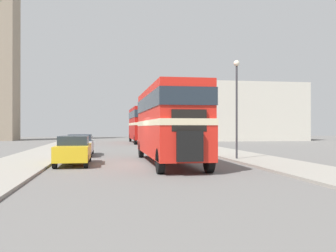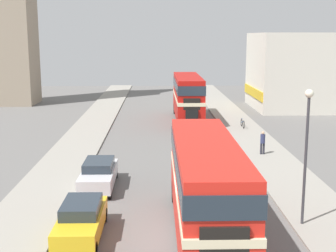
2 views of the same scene
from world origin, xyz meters
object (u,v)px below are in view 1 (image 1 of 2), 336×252
Objects in this scene: bus_distant at (141,122)px; car_parked_near at (74,150)px; car_parked_mid at (80,145)px; bicycle_on_pavement at (184,140)px; double_decker_bus at (168,119)px; pedestrian_walking at (201,138)px; street_lamp at (237,94)px.

car_parked_near is at bearing -102.73° from bus_distant.
car_parked_mid is 19.55m from bicycle_on_pavement.
bicycle_on_pavement is (5.69, 22.97, -1.94)m from double_decker_bus.
car_parked_mid is 12.37m from pedestrian_walking.
bus_distant is 6.89× the size of pedestrian_walking.
bicycle_on_pavement is at bearing 87.76° from pedestrian_walking.
pedestrian_walking is at bearing 51.86° from car_parked_near.
bus_distant is 21.24m from car_parked_mid.
pedestrian_walking is at bearing 32.48° from car_parked_mid.
car_parked_mid is at bearing -106.88° from bus_distant.
car_parked_near is at bearing -89.17° from car_parked_mid.
double_decker_bus reaches higher than bicycle_on_pavement.
bus_distant is 14.35m from pedestrian_walking.
street_lamp reaches higher than double_decker_bus.
bus_distant reaches higher than double_decker_bus.
double_decker_bus is at bearing -103.90° from bicycle_on_pavement.
street_lamp reaches higher than car_parked_near.
bus_distant is at bearing 97.35° from street_lamp.
car_parked_mid is 0.77× the size of street_lamp.
bus_distant is at bearing 77.27° from car_parked_near.
street_lamp is (9.38, 1.01, 3.17)m from car_parked_near.
street_lamp is at bearing 6.13° from car_parked_near.
car_parked_mid is (-0.09, 6.53, -0.01)m from car_parked_near.
bus_distant is 26.02m from street_lamp.
double_decker_bus is 4.75m from street_lamp.
bicycle_on_pavement is at bearing 86.47° from street_lamp.
bicycle_on_pavement is at bearing 64.83° from car_parked_near.
pedestrian_walking is 0.91× the size of bicycle_on_pavement.
car_parked_mid is at bearing -123.59° from bicycle_on_pavement.
bicycle_on_pavement is (10.81, 16.29, -0.29)m from car_parked_mid.
car_parked_near reaches higher than car_parked_mid.
bicycle_on_pavement is 22.13m from street_lamp.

